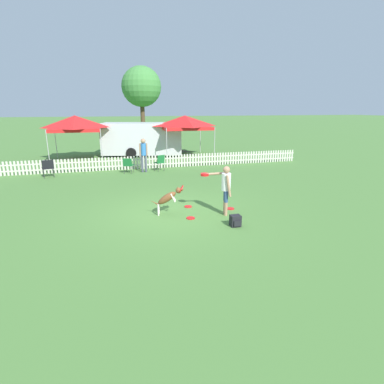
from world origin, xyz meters
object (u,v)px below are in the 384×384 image
object	(u,v)px
folding_chair_blue_left	(128,164)
canopy_tent_main	(185,122)
equipment_trailer	(143,138)
backpack_on_grass	(235,221)
folding_chair_center	(48,167)
tree_left_grove	(141,87)
handler_person	(224,185)
spectator_standing	(143,152)
folding_chair_green_right	(160,161)
frisbee_near_handler	(230,209)
leaping_dog	(169,197)
frisbee_near_dog	(188,207)
frisbee_midfield	(191,218)
canopy_tent_secondary	(75,123)

from	to	relation	value
folding_chair_blue_left	canopy_tent_main	xyz separation A→B (m)	(4.14, 4.52, 1.83)
canopy_tent_main	equipment_trailer	bearing A→B (deg)	154.30
backpack_on_grass	folding_chair_center	xyz separation A→B (m)	(-6.16, 8.11, 0.36)
canopy_tent_main	tree_left_grove	bearing A→B (deg)	95.58
tree_left_grove	handler_person	bearing A→B (deg)	-90.92
folding_chair_center	spectator_standing	xyz separation A→B (m)	(4.57, 0.05, 0.54)
folding_chair_green_right	frisbee_near_handler	bearing A→B (deg)	77.89
canopy_tent_main	equipment_trailer	world-z (taller)	canopy_tent_main
folding_chair_blue_left	equipment_trailer	bearing A→B (deg)	-83.41
spectator_standing	equipment_trailer	distance (m)	5.79
leaping_dog	frisbee_near_dog	xyz separation A→B (m)	(0.77, 0.58, -0.56)
frisbee_midfield	canopy_tent_secondary	distance (m)	13.01
folding_chair_blue_left	equipment_trailer	world-z (taller)	equipment_trailer
canopy_tent_secondary	frisbee_midfield	bearing A→B (deg)	-71.17
leaping_dog	tree_left_grove	world-z (taller)	tree_left_grove
backpack_on_grass	equipment_trailer	distance (m)	13.99
handler_person	canopy_tent_secondary	bearing A→B (deg)	37.97
frisbee_midfield	folding_chair_center	xyz separation A→B (m)	(-5.10, 7.18, 0.51)
equipment_trailer	frisbee_near_dog	bearing A→B (deg)	-76.22
equipment_trailer	frisbee_near_handler	bearing A→B (deg)	-70.33
frisbee_near_handler	equipment_trailer	bearing A→B (deg)	96.44
backpack_on_grass	folding_chair_blue_left	world-z (taller)	folding_chair_blue_left
folding_chair_green_right	spectator_standing	bearing A→B (deg)	-19.30
handler_person	equipment_trailer	xyz separation A→B (m)	(-1.01, 12.89, 0.24)
handler_person	canopy_tent_main	world-z (taller)	canopy_tent_main
backpack_on_grass	canopy_tent_secondary	bearing A→B (deg)	111.67
frisbee_near_dog	canopy_tent_secondary	size ratio (longest dim) A/B	0.09
leaping_dog	folding_chair_blue_left	bearing A→B (deg)	-158.84
frisbee_midfield	equipment_trailer	xyz separation A→B (m)	(0.09, 12.98, 1.18)
handler_person	equipment_trailer	world-z (taller)	equipment_trailer
frisbee_near_handler	leaping_dog	bearing A→B (deg)	179.95
leaping_dog	canopy_tent_main	world-z (taller)	canopy_tent_main
handler_person	folding_chair_green_right	bearing A→B (deg)	20.74
frisbee_near_handler	frisbee_near_dog	bearing A→B (deg)	155.97
backpack_on_grass	canopy_tent_main	size ratio (longest dim) A/B	0.10
canopy_tent_main	spectator_standing	size ratio (longest dim) A/B	1.84
canopy_tent_main	canopy_tent_secondary	bearing A→B (deg)	176.40
frisbee_near_handler	canopy_tent_main	xyz separation A→B (m)	(1.29, 11.18, 2.29)
leaping_dog	tree_left_grove	size ratio (longest dim) A/B	0.14
frisbee_near_dog	folding_chair_center	bearing A→B (deg)	131.04
frisbee_midfield	folding_chair_green_right	xyz separation A→B (m)	(0.31, 7.27, 0.51)
canopy_tent_main	handler_person	bearing A→B (deg)	-98.31
folding_chair_green_right	tree_left_grove	bearing A→B (deg)	-115.94
backpack_on_grass	folding_chair_blue_left	size ratio (longest dim) A/B	0.41
handler_person	folding_chair_blue_left	distance (m)	7.50
leaping_dog	frisbee_near_handler	world-z (taller)	leaping_dog
folding_chair_green_right	canopy_tent_secondary	world-z (taller)	canopy_tent_secondary
folding_chair_center	spectator_standing	bearing A→B (deg)	165.93
folding_chair_green_right	canopy_tent_main	xyz separation A→B (m)	(2.48, 4.41, 1.78)
handler_person	frisbee_midfield	distance (m)	1.46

